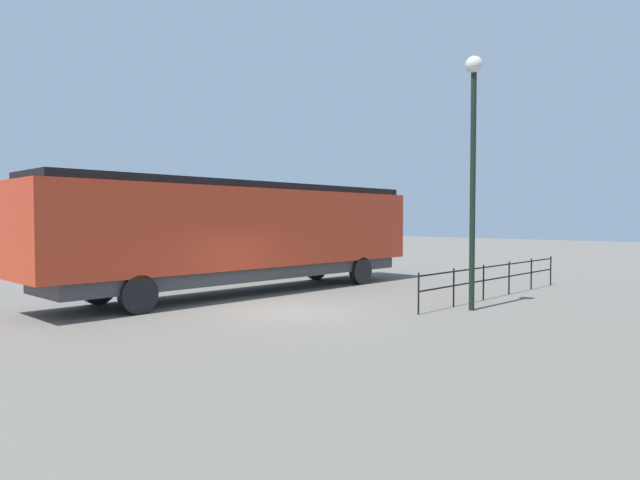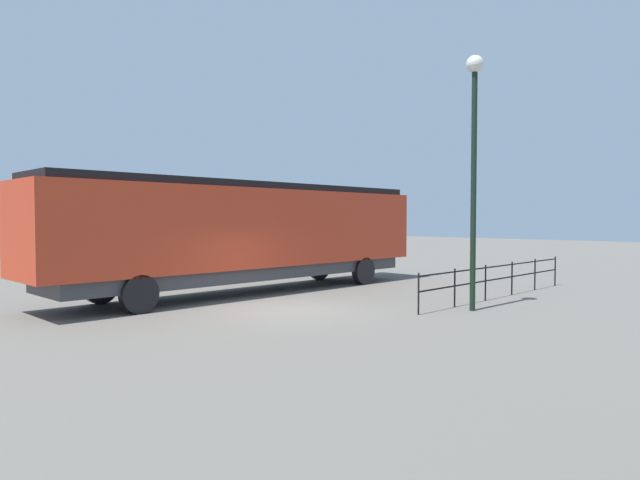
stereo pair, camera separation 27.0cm
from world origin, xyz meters
TOP-DOWN VIEW (x-y plane):
  - ground_plane at (0.00, 0.00)m, footprint 120.00×120.00m
  - locomotive at (-3.81, 2.06)m, footprint 2.84×15.22m
  - lamp_post at (3.88, 3.71)m, footprint 0.49×0.49m
  - platform_fence at (3.18, 6.76)m, footprint 0.05×9.51m

SIDE VIEW (x-z plane):
  - ground_plane at x=0.00m, z-range 0.00..0.00m
  - platform_fence at x=3.18m, z-range 0.17..1.34m
  - locomotive at x=-3.81m, z-range 0.25..4.19m
  - lamp_post at x=3.88m, z-range 1.26..8.57m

